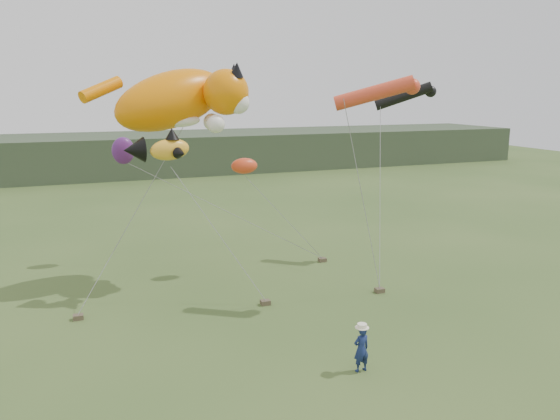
% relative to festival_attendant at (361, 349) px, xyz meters
% --- Properties ---
extents(ground, '(120.00, 120.00, 0.00)m').
position_rel_festival_attendant_xyz_m(ground, '(-1.32, 1.41, -0.73)').
color(ground, '#385123').
rests_on(ground, ground).
extents(headland, '(90.00, 13.00, 4.00)m').
position_rel_festival_attendant_xyz_m(headland, '(-4.43, 46.10, 1.19)').
color(headland, '#2D3D28').
rests_on(headland, ground).
extents(festival_attendant, '(0.56, 0.39, 1.47)m').
position_rel_festival_attendant_xyz_m(festival_attendant, '(0.00, 0.00, 0.00)').
color(festival_attendant, navy).
rests_on(festival_attendant, ground).
extents(sandbag_anchors, '(15.97, 6.89, 0.19)m').
position_rel_festival_attendant_xyz_m(sandbag_anchors, '(-2.56, 6.68, -0.64)').
color(sandbag_anchors, brown).
rests_on(sandbag_anchors, ground).
extents(cat_kite, '(6.99, 4.01, 3.69)m').
position_rel_festival_attendant_xyz_m(cat_kite, '(-3.13, 10.50, 7.39)').
color(cat_kite, orange).
rests_on(cat_kite, ground).
extents(fish_kite, '(2.68, 1.79, 1.37)m').
position_rel_festival_attendant_xyz_m(fish_kite, '(-4.63, 8.68, 5.46)').
color(fish_kite, '#F6AC2A').
rests_on(fish_kite, ground).
extents(tube_kites, '(7.72, 6.97, 1.56)m').
position_rel_festival_attendant_xyz_m(tube_kites, '(5.50, 7.34, 7.62)').
color(tube_kites, black).
rests_on(tube_kites, ground).
extents(misc_kites, '(6.16, 4.56, 1.54)m').
position_rel_festival_attendant_xyz_m(misc_kites, '(-3.57, 12.69, 4.69)').
color(misc_kites, '#E6431E').
rests_on(misc_kites, ground).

